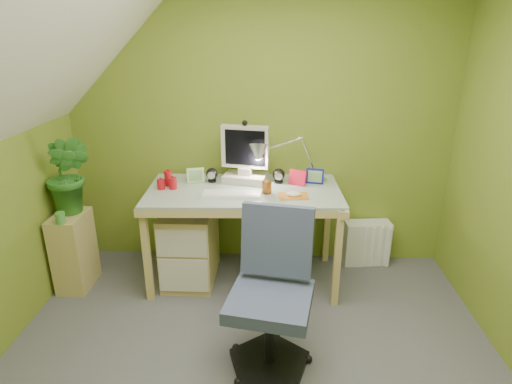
{
  "coord_description": "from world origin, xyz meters",
  "views": [
    {
      "loc": [
        0.13,
        -1.91,
        1.96
      ],
      "look_at": [
        0.0,
        1.0,
        0.85
      ],
      "focal_mm": 30.0,
      "sensor_mm": 36.0,
      "label": 1
    }
  ],
  "objects_px": {
    "monitor": "(245,153)",
    "potted_plant": "(69,175)",
    "desk": "(244,235)",
    "desk_lamp": "(302,149)",
    "task_chair": "(270,299)",
    "radiator": "(366,243)",
    "side_ledge": "(74,251)"
  },
  "relations": [
    {
      "from": "desk",
      "to": "potted_plant",
      "type": "distance_m",
      "value": 1.42
    },
    {
      "from": "side_ledge",
      "to": "radiator",
      "type": "relative_size",
      "value": 1.58
    },
    {
      "from": "desk_lamp",
      "to": "task_chair",
      "type": "bearing_deg",
      "value": -110.92
    },
    {
      "from": "potted_plant",
      "to": "task_chair",
      "type": "height_order",
      "value": "potted_plant"
    },
    {
      "from": "desk_lamp",
      "to": "task_chair",
      "type": "xyz_separation_m",
      "value": [
        -0.23,
        -1.17,
        -0.59
      ]
    },
    {
      "from": "desk_lamp",
      "to": "side_ledge",
      "type": "height_order",
      "value": "desk_lamp"
    },
    {
      "from": "desk_lamp",
      "to": "side_ledge",
      "type": "distance_m",
      "value": 1.98
    },
    {
      "from": "monitor",
      "to": "radiator",
      "type": "relative_size",
      "value": 1.23
    },
    {
      "from": "side_ledge",
      "to": "radiator",
      "type": "distance_m",
      "value": 2.45
    },
    {
      "from": "desk",
      "to": "monitor",
      "type": "relative_size",
      "value": 3.09
    },
    {
      "from": "potted_plant",
      "to": "task_chair",
      "type": "bearing_deg",
      "value": -29.77
    },
    {
      "from": "desk",
      "to": "potted_plant",
      "type": "height_order",
      "value": "potted_plant"
    },
    {
      "from": "potted_plant",
      "to": "radiator",
      "type": "bearing_deg",
      "value": 10.01
    },
    {
      "from": "monitor",
      "to": "radiator",
      "type": "height_order",
      "value": "monitor"
    },
    {
      "from": "side_ledge",
      "to": "task_chair",
      "type": "distance_m",
      "value": 1.78
    },
    {
      "from": "monitor",
      "to": "desk_lamp",
      "type": "relative_size",
      "value": 0.87
    },
    {
      "from": "monitor",
      "to": "potted_plant",
      "type": "xyz_separation_m",
      "value": [
        -1.32,
        -0.29,
        -0.11
      ]
    },
    {
      "from": "monitor",
      "to": "desk_lamp",
      "type": "distance_m",
      "value": 0.45
    },
    {
      "from": "monitor",
      "to": "task_chair",
      "type": "height_order",
      "value": "monitor"
    },
    {
      "from": "monitor",
      "to": "radiator",
      "type": "distance_m",
      "value": 1.36
    },
    {
      "from": "desk_lamp",
      "to": "radiator",
      "type": "xyz_separation_m",
      "value": [
        0.61,
        0.13,
        -0.88
      ]
    },
    {
      "from": "desk",
      "to": "potted_plant",
      "type": "xyz_separation_m",
      "value": [
        -1.32,
        -0.11,
        0.53
      ]
    },
    {
      "from": "side_ledge",
      "to": "desk",
      "type": "bearing_deg",
      "value": 6.92
    },
    {
      "from": "desk_lamp",
      "to": "side_ledge",
      "type": "bearing_deg",
      "value": -179.12
    },
    {
      "from": "side_ledge",
      "to": "task_chair",
      "type": "relative_size",
      "value": 0.64
    },
    {
      "from": "task_chair",
      "to": "desk_lamp",
      "type": "bearing_deg",
      "value": 89.39
    },
    {
      "from": "monitor",
      "to": "side_ledge",
      "type": "relative_size",
      "value": 0.78
    },
    {
      "from": "desk_lamp",
      "to": "radiator",
      "type": "relative_size",
      "value": 1.41
    },
    {
      "from": "desk",
      "to": "potted_plant",
      "type": "relative_size",
      "value": 2.4
    },
    {
      "from": "desk_lamp",
      "to": "potted_plant",
      "type": "xyz_separation_m",
      "value": [
        -1.77,
        -0.29,
        -0.14
      ]
    },
    {
      "from": "desk",
      "to": "task_chair",
      "type": "xyz_separation_m",
      "value": [
        0.22,
        -0.99,
        0.09
      ]
    },
    {
      "from": "side_ledge",
      "to": "potted_plant",
      "type": "distance_m",
      "value": 0.62
    }
  ]
}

